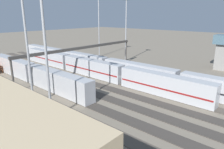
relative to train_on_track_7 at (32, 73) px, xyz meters
The scene contains 19 objects.
ground_plane 24.37m from the train_on_track_7, 141.74° to the right, with size 400.00×400.00×0.00m, color #756B5B.
track_bed_0 39.92m from the train_on_track_7, 118.52° to the right, with size 140.00×2.80×0.12m, color #3D3833.
track_bed_1 35.61m from the train_on_track_7, 122.38° to the right, with size 140.00×2.80×0.12m, color #4C443D.
track_bed_2 31.52m from the train_on_track_7, 127.27° to the right, with size 140.00×2.80×0.12m, color #4C443D.
track_bed_3 27.72m from the train_on_track_7, 133.57° to the right, with size 140.00×2.80×0.12m, color #4C443D.
track_bed_4 24.36m from the train_on_track_7, 141.74° to the right, with size 140.00×2.80×0.12m, color #4C443D.
track_bed_5 21.64m from the train_on_track_7, 152.27° to the right, with size 140.00×2.80×0.12m, color #3D3833.
track_bed_6 19.83m from the train_on_track_7, 165.27° to the right, with size 140.00×2.80×0.12m, color #3D3833.
track_bed_7 19.19m from the train_on_track_7, behind, with size 140.00×2.80×0.12m, color #3D3833.
track_bed_8 19.83m from the train_on_track_7, 165.27° to the left, with size 140.00×2.80×0.12m, color #4C443D.
train_on_track_7 is the anchor object (origin of this frame).
train_on_track_4 17.09m from the train_on_track_7, 118.61° to the right, with size 71.40×3.06×5.00m.
train_on_track_3 29.53m from the train_on_track_7, 137.37° to the right, with size 119.80×3.06×5.00m.
light_mast_0 43.04m from the train_on_track_7, 72.56° to the right, with size 2.80×0.70×27.47m.
light_mast_1 28.02m from the train_on_track_7, 158.88° to the left, with size 2.80×0.70×25.40m.
light_mast_2 41.14m from the train_on_track_7, 93.74° to the right, with size 2.80×0.70×24.80m.
light_mast_3 22.20m from the train_on_track_7, 151.78° to the left, with size 2.80×0.70×28.37m.
signal_gantry 16.40m from the train_on_track_7, 105.50° to the right, with size 0.70×45.00×8.80m.
control_tower 61.42m from the train_on_track_7, 125.53° to the right, with size 6.00×6.00×11.81m.
Camera 1 is at (-34.18, 41.82, 18.10)m, focal length 33.19 mm.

